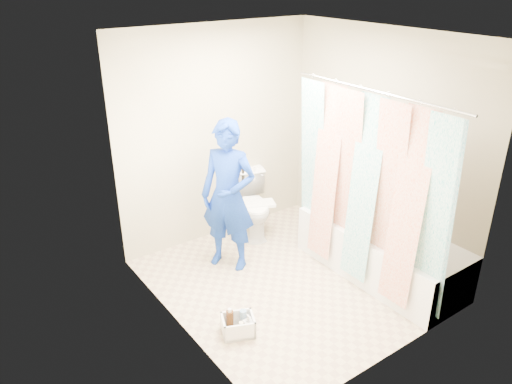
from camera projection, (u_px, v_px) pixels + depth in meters
floor at (288, 281)px, 5.05m from camera, size 2.60×2.60×0.00m
ceiling at (296, 35)px, 4.05m from camera, size 2.40×2.60×0.02m
wall_back at (217, 135)px, 5.51m from camera, size 2.40×0.02×2.40m
wall_front at (407, 227)px, 3.59m from camera, size 2.40×0.02×2.40m
wall_left at (174, 205)px, 3.91m from camera, size 0.02×2.60×2.40m
wall_right at (381, 146)px, 5.19m from camera, size 0.02×2.60×2.40m
bathtub at (380, 251)px, 5.07m from camera, size 0.70×1.75×0.50m
curtain_rod at (374, 91)px, 4.20m from camera, size 0.02×1.90×0.02m
shower_curtain at (364, 191)px, 4.59m from camera, size 0.06×1.75×1.80m
toilet at (253, 205)px, 5.83m from camera, size 0.65×0.81×0.72m
tank_lid at (255, 204)px, 5.70m from camera, size 0.48×0.35×0.03m
tank_internals at (246, 171)px, 5.84m from camera, size 0.17×0.10×0.24m
plumber at (228, 196)px, 5.02m from camera, size 0.64×0.69×1.59m
cleaning_caddy at (239, 326)px, 4.31m from camera, size 0.34×0.31×0.21m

